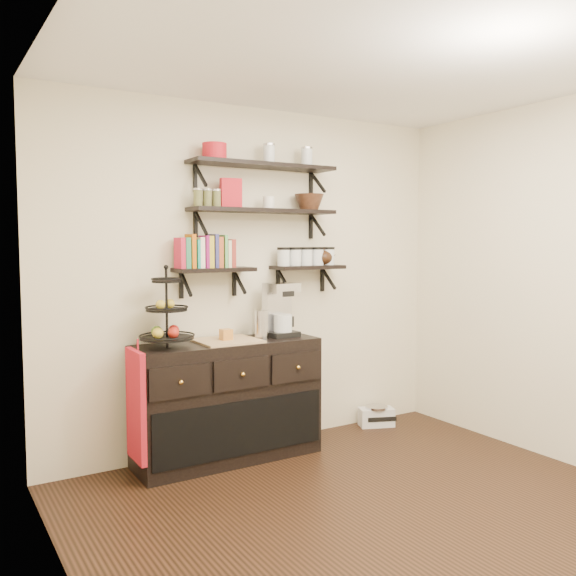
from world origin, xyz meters
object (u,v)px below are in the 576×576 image
(fruit_stand, at_px, (167,320))
(coffee_maker, at_px, (280,311))
(sideboard, at_px, (228,401))
(radio, at_px, (376,416))

(fruit_stand, distance_m, coffee_maker, 0.94)
(sideboard, xyz_separation_m, radio, (1.50, 0.07, -0.36))
(coffee_maker, bearing_deg, sideboard, 179.88)
(fruit_stand, bearing_deg, sideboard, -0.53)
(coffee_maker, height_order, radio, coffee_maker)
(sideboard, height_order, radio, sideboard)
(fruit_stand, bearing_deg, coffee_maker, 1.50)
(sideboard, distance_m, fruit_stand, 0.79)
(fruit_stand, height_order, coffee_maker, fruit_stand)
(radio, bearing_deg, coffee_maker, -156.31)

